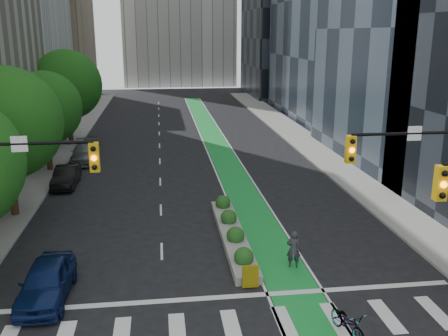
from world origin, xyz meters
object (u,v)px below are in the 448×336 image
object	(u,v)px
cyclist	(293,249)
parked_car_left_near	(46,281)
bicycle	(348,322)
parked_car_left_mid	(66,176)
median_planter	(232,233)
parked_car_left_far	(85,152)

from	to	relation	value
cyclist	parked_car_left_near	bearing A→B (deg)	22.50
bicycle	parked_car_left_mid	world-z (taller)	parked_car_left_mid
median_planter	bicycle	world-z (taller)	median_planter
cyclist	parked_car_left_far	xyz separation A→B (m)	(-12.17, 21.30, -0.12)
median_planter	parked_car_left_near	distance (m)	9.75
parked_car_left_near	median_planter	bearing A→B (deg)	32.36
median_planter	parked_car_left_far	distance (m)	20.33
parked_car_left_near	parked_car_left_mid	xyz separation A→B (m)	(-1.91, 15.82, -0.08)
cyclist	parked_car_left_mid	xyz separation A→B (m)	(-12.55, 14.32, -0.19)
median_planter	bicycle	xyz separation A→B (m)	(2.84, -9.04, 0.15)
median_planter	parked_car_left_far	xyz separation A→B (m)	(-9.86, 17.77, 0.40)
parked_car_left_near	bicycle	bearing A→B (deg)	-18.51
median_planter	parked_car_left_near	bearing A→B (deg)	-148.84
median_planter	cyclist	world-z (taller)	cyclist
parked_car_left_mid	parked_car_left_far	distance (m)	7.00
bicycle	cyclist	bearing A→B (deg)	81.02
bicycle	parked_car_left_near	bearing A→B (deg)	145.86
median_planter	parked_car_left_mid	distance (m)	14.88
bicycle	parked_car_left_far	xyz separation A→B (m)	(-12.70, 26.81, 0.25)
bicycle	parked_car_left_far	distance (m)	29.67
parked_car_left_near	parked_car_left_mid	distance (m)	15.94
median_planter	parked_car_left_mid	size ratio (longest dim) A/B	2.41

